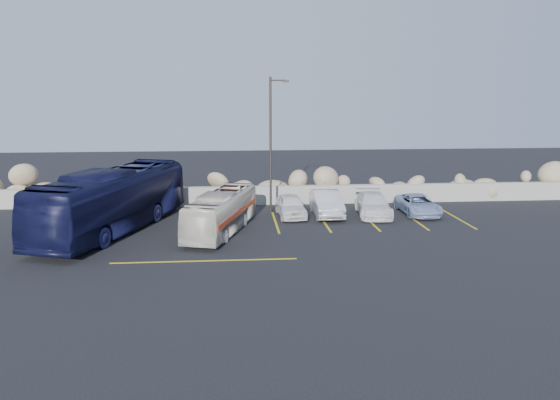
{
  "coord_description": "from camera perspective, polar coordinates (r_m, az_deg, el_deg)",
  "views": [
    {
      "loc": [
        0.36,
        -22.5,
        7.17
      ],
      "look_at": [
        2.59,
        4.0,
        1.87
      ],
      "focal_mm": 35.0,
      "sensor_mm": 36.0,
      "label": 1
    }
  ],
  "objects": [
    {
      "name": "vintage_bus",
      "position": [
        28.31,
        -6.13,
        -1.25
      ],
      "size": [
        3.84,
        7.81,
        2.12
      ],
      "primitive_type": "imported",
      "rotation": [
        0.0,
        0.0,
        -0.28
      ],
      "color": "silver",
      "rests_on": "ground"
    },
    {
      "name": "ground",
      "position": [
        23.62,
        -5.5,
        -6.45
      ],
      "size": [
        90.0,
        90.0,
        0.0
      ],
      "primitive_type": "plane",
      "color": "black",
      "rests_on": "ground"
    },
    {
      "name": "seawall",
      "position": [
        35.12,
        -5.32,
        0.45
      ],
      "size": [
        60.0,
        0.4,
        1.2
      ],
      "primitive_type": "cube",
      "color": "gray",
      "rests_on": "ground"
    },
    {
      "name": "lamppost",
      "position": [
        32.2,
        -0.9,
        6.15
      ],
      "size": [
        1.14,
        0.18,
        8.0
      ],
      "color": "#2E2B29",
      "rests_on": "ground"
    },
    {
      "name": "car_d",
      "position": [
        33.37,
        14.23,
        -0.47
      ],
      "size": [
        1.92,
        4.15,
        1.15
      ],
      "primitive_type": "imported",
      "rotation": [
        0.0,
        0.0,
        -0.0
      ],
      "color": "#8FA1CA",
      "rests_on": "ground"
    },
    {
      "name": "parking_lines",
      "position": [
        29.28,
        3.75,
        -2.91
      ],
      "size": [
        18.16,
        9.36,
        0.01
      ],
      "color": "gold",
      "rests_on": "ground"
    },
    {
      "name": "car_b",
      "position": [
        32.06,
        4.87,
        -0.36
      ],
      "size": [
        1.56,
        4.43,
        1.46
      ],
      "primitive_type": "imported",
      "rotation": [
        0.0,
        0.0,
        -0.0
      ],
      "color": "silver",
      "rests_on": "ground"
    },
    {
      "name": "car_c",
      "position": [
        32.46,
        9.69,
        -0.48
      ],
      "size": [
        2.24,
        4.62,
        1.3
      ],
      "primitive_type": "imported",
      "rotation": [
        0.0,
        0.0,
        -0.1
      ],
      "color": "white",
      "rests_on": "ground"
    },
    {
      "name": "tour_coach",
      "position": [
        29.54,
        -17.04,
        -0.02
      ],
      "size": [
        6.35,
        12.02,
        3.27
      ],
      "primitive_type": "imported",
      "rotation": [
        0.0,
        0.0,
        -0.32
      ],
      "color": "black",
      "rests_on": "ground"
    },
    {
      "name": "car_a",
      "position": [
        31.71,
        1.14,
        -0.6
      ],
      "size": [
        1.71,
        3.87,
        1.29
      ],
      "primitive_type": "imported",
      "rotation": [
        0.0,
        0.0,
        0.05
      ],
      "color": "white",
      "rests_on": "ground"
    },
    {
      "name": "riprap_pile",
      "position": [
        36.18,
        -5.33,
        1.89
      ],
      "size": [
        54.0,
        2.8,
        2.6
      ],
      "primitive_type": null,
      "color": "tan",
      "rests_on": "ground"
    }
  ]
}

